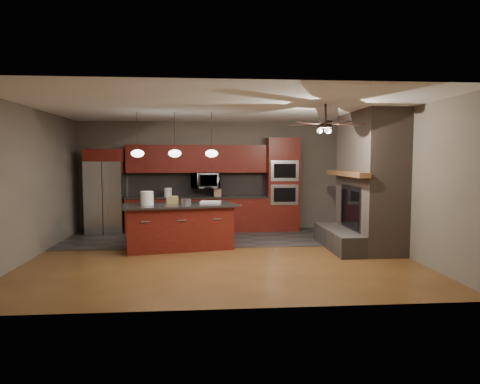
{
  "coord_description": "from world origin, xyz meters",
  "views": [
    {
      "loc": [
        -0.3,
        -8.14,
        1.86
      ],
      "look_at": [
        0.43,
        0.6,
        1.17
      ],
      "focal_mm": 32.0,
      "sensor_mm": 36.0,
      "label": 1
    }
  ],
  "objects": [
    {
      "name": "left_wall",
      "position": [
        -3.5,
        0.0,
        1.4
      ],
      "size": [
        0.02,
        6.0,
        2.8
      ],
      "primitive_type": "cube",
      "color": "#6F6759",
      "rests_on": "ground"
    },
    {
      "name": "cardboard_box",
      "position": [
        -0.97,
        0.81,
        1.0
      ],
      "size": [
        0.26,
        0.21,
        0.15
      ],
      "primitive_type": "cube",
      "rotation": [
        0.0,
        0.0,
        0.13
      ],
      "color": "olive",
      "rests_on": "kitchen_island"
    },
    {
      "name": "ceiling",
      "position": [
        0.0,
        0.0,
        2.8
      ],
      "size": [
        7.0,
        6.0,
        0.02
      ],
      "primitive_type": "cube",
      "color": "white",
      "rests_on": "back_wall"
    },
    {
      "name": "kitchen_island",
      "position": [
        -0.82,
        0.65,
        0.46
      ],
      "size": [
        2.41,
        1.43,
        0.92
      ],
      "rotation": [
        0.0,
        0.0,
        0.19
      ],
      "color": "maroon",
      "rests_on": "ground"
    },
    {
      "name": "back_cabinetry",
      "position": [
        -0.48,
        2.74,
        0.89
      ],
      "size": [
        3.59,
        0.64,
        2.2
      ],
      "color": "maroon",
      "rests_on": "ground"
    },
    {
      "name": "oven_tower",
      "position": [
        1.7,
        2.69,
        1.19
      ],
      "size": [
        0.8,
        0.63,
        2.38
      ],
      "color": "maroon",
      "rests_on": "ground"
    },
    {
      "name": "right_wall",
      "position": [
        3.5,
        0.0,
        1.4
      ],
      "size": [
        0.02,
        6.0,
        2.8
      ],
      "primitive_type": "cube",
      "color": "#6F6759",
      "rests_on": "ground"
    },
    {
      "name": "paint_tray",
      "position": [
        -0.17,
        0.83,
        0.94
      ],
      "size": [
        0.46,
        0.35,
        0.04
      ],
      "primitive_type": "cube",
      "rotation": [
        0.0,
        0.0,
        -0.14
      ],
      "color": "silver",
      "rests_on": "kitchen_island"
    },
    {
      "name": "white_bucket",
      "position": [
        -1.46,
        0.55,
        1.06
      ],
      "size": [
        0.34,
        0.34,
        0.28
      ],
      "primitive_type": "cylinder",
      "rotation": [
        0.0,
        0.0,
        0.41
      ],
      "color": "white",
      "rests_on": "kitchen_island"
    },
    {
      "name": "counter_bucket",
      "position": [
        -1.22,
        2.7,
        1.01
      ],
      "size": [
        0.24,
        0.24,
        0.22
      ],
      "primitive_type": "cylinder",
      "rotation": [
        0.0,
        0.0,
        0.33
      ],
      "color": "white",
      "rests_on": "back_cabinetry"
    },
    {
      "name": "counter_box",
      "position": [
        0.03,
        2.65,
        1.0
      ],
      "size": [
        0.19,
        0.16,
        0.19
      ],
      "primitive_type": "cube",
      "rotation": [
        0.0,
        0.0,
        -0.16
      ],
      "color": "tan",
      "rests_on": "back_cabinetry"
    },
    {
      "name": "microwave",
      "position": [
        -0.27,
        2.75,
        1.3
      ],
      "size": [
        0.73,
        0.41,
        0.5
      ],
      "primitive_type": "imported",
      "color": "silver",
      "rests_on": "back_cabinetry"
    },
    {
      "name": "back_wall",
      "position": [
        0.0,
        3.0,
        1.4
      ],
      "size": [
        7.0,
        0.02,
        2.8
      ],
      "primitive_type": "cube",
      "color": "#6F6759",
      "rests_on": "ground"
    },
    {
      "name": "ceiling_fan",
      "position": [
        1.8,
        -0.8,
        2.46
      ],
      "size": [
        1.27,
        1.33,
        0.41
      ],
      "color": "black",
      "rests_on": "ceiling"
    },
    {
      "name": "refrigerator",
      "position": [
        -2.74,
        2.62,
        1.04
      ],
      "size": [
        0.89,
        0.75,
        2.09
      ],
      "color": "silver",
      "rests_on": "ground"
    },
    {
      "name": "pendant_center",
      "position": [
        -0.9,
        0.7,
        1.96
      ],
      "size": [
        0.26,
        0.26,
        0.92
      ],
      "color": "black",
      "rests_on": "ceiling"
    },
    {
      "name": "slate_tile_patch",
      "position": [
        0.0,
        1.8,
        0.01
      ],
      "size": [
        7.0,
        2.4,
        0.01
      ],
      "primitive_type": "cube",
      "color": "#34312F",
      "rests_on": "ground"
    },
    {
      "name": "paint_can",
      "position": [
        -0.67,
        0.42,
        0.98
      ],
      "size": [
        0.25,
        0.25,
        0.13
      ],
      "primitive_type": "cylinder",
      "rotation": [
        0.0,
        0.0,
        0.42
      ],
      "color": "#A6A7AB",
      "rests_on": "kitchen_island"
    },
    {
      "name": "fireplace_column",
      "position": [
        3.04,
        0.4,
        1.3
      ],
      "size": [
        1.3,
        2.1,
        2.8
      ],
      "color": "#6D5A4E",
      "rests_on": "ground"
    },
    {
      "name": "pendant_left",
      "position": [
        -1.65,
        0.7,
        1.96
      ],
      "size": [
        0.26,
        0.26,
        0.92
      ],
      "color": "black",
      "rests_on": "ceiling"
    },
    {
      "name": "pendant_right",
      "position": [
        -0.15,
        0.7,
        1.96
      ],
      "size": [
        0.26,
        0.26,
        0.92
      ],
      "color": "black",
      "rests_on": "ceiling"
    },
    {
      "name": "ground",
      "position": [
        0.0,
        0.0,
        0.0
      ],
      "size": [
        7.0,
        7.0,
        0.0
      ],
      "primitive_type": "plane",
      "color": "brown",
      "rests_on": "ground"
    }
  ]
}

